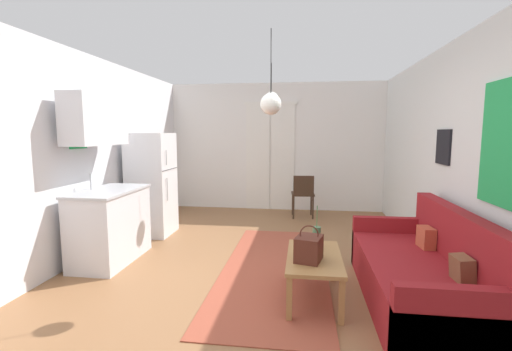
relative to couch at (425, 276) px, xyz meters
name	(u,v)px	position (x,y,z in m)	size (l,w,h in m)	color
ground_plane	(245,293)	(-1.73, 0.10, -0.33)	(4.97, 8.36, 0.10)	#8E603D
wall_back	(275,147)	(-1.73, 4.02, 1.02)	(4.57, 0.13, 2.61)	white
wall_right	(487,166)	(0.51, 0.09, 1.03)	(0.12, 7.96, 2.61)	silver
wall_left	(40,161)	(-3.96, 0.10, 1.03)	(0.12, 7.96, 2.61)	silver
area_rug	(275,269)	(-1.46, 0.67, -0.27)	(1.22, 3.14, 0.01)	#9E4733
couch	(425,276)	(0.00, 0.00, 0.00)	(0.89, 2.05, 0.90)	maroon
coffee_table	(314,261)	(-1.03, -0.02, 0.10)	(0.52, 0.98, 0.43)	#A87542
bamboo_vase	(317,237)	(-1.00, 0.22, 0.27)	(0.08, 0.08, 0.44)	#47704C
handbag	(309,248)	(-1.08, -0.16, 0.27)	(0.28, 0.32, 0.34)	#512319
refrigerator	(152,184)	(-3.51, 1.89, 0.52)	(0.64, 0.64, 1.60)	white
kitchen_counter	(107,199)	(-3.56, 0.68, 0.51)	(0.60, 1.11, 2.06)	silver
accent_chair	(303,193)	(-1.15, 3.28, 0.20)	(0.45, 0.43, 0.82)	#382619
pendant_lamp_near	(271,104)	(-1.48, 0.21, 1.61)	(0.21, 0.21, 0.83)	black
pendant_lamp_far	(271,99)	(-1.63, 1.93, 1.82)	(0.22, 0.22, 0.63)	black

